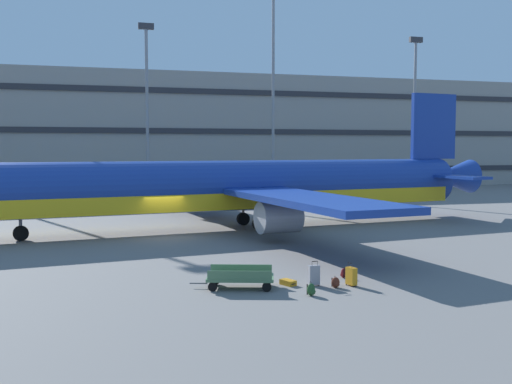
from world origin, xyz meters
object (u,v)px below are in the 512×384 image
at_px(backpack_laid_flat, 311,290).
at_px(airliner, 238,188).
at_px(suitcase_navy, 351,276).
at_px(baggage_cart, 240,277).
at_px(suitcase_silver, 288,282).
at_px(backpack_teal, 336,283).
at_px(suitcase_red, 314,275).
at_px(backpack_orange, 344,273).

bearing_deg(backpack_laid_flat, airliner, 84.70).
height_order(suitcase_navy, baggage_cart, suitcase_navy).
bearing_deg(airliner, suitcase_silver, -96.83).
distance_m(suitcase_silver, backpack_teal, 1.91).
height_order(suitcase_silver, baggage_cart, baggage_cart).
height_order(airliner, backpack_laid_flat, airliner).
relative_size(backpack_teal, baggage_cart, 0.14).
xyz_separation_m(suitcase_navy, baggage_cart, (-4.37, 0.80, 0.03)).
distance_m(airliner, suitcase_navy, 17.74).
bearing_deg(suitcase_navy, backpack_teal, -168.92).
bearing_deg(suitcase_red, airliner, 86.50).
bearing_deg(airliner, suitcase_navy, -88.74).
xyz_separation_m(airliner, suitcase_navy, (0.39, -17.57, -2.40)).
relative_size(suitcase_navy, suitcase_silver, 1.26).
xyz_separation_m(backpack_laid_flat, backpack_teal, (1.37, 0.92, -0.03)).
distance_m(suitcase_red, baggage_cart, 2.96).
xyz_separation_m(backpack_orange, baggage_cart, (-4.67, -0.60, 0.22)).
relative_size(airliner, suitcase_navy, 43.45).
bearing_deg(backpack_orange, suitcase_silver, -167.34).
xyz_separation_m(airliner, backpack_teal, (-0.35, -17.72, -2.59)).
bearing_deg(suitcase_red, backpack_orange, 30.21).
xyz_separation_m(suitcase_navy, backpack_orange, (0.29, 1.41, -0.19)).
bearing_deg(backpack_teal, suitcase_navy, 11.08).
height_order(airliner, baggage_cart, airliner).
distance_m(backpack_orange, backpack_teal, 1.86).
distance_m(suitcase_red, backpack_teal, 0.92).
distance_m(airliner, baggage_cart, 17.40).
bearing_deg(backpack_orange, backpack_laid_flat, -134.19).
distance_m(airliner, backpack_laid_flat, 18.90).
distance_m(suitcase_silver, backpack_orange, 2.76).
xyz_separation_m(backpack_teal, baggage_cart, (-3.63, 0.95, 0.22)).
xyz_separation_m(suitcase_red, suitcase_navy, (1.44, -0.40, -0.04)).
bearing_deg(backpack_orange, backpack_teal, -123.61).
height_order(backpack_teal, baggage_cart, baggage_cart).
relative_size(suitcase_silver, backpack_orange, 1.58).
relative_size(suitcase_red, baggage_cart, 0.30).
bearing_deg(suitcase_navy, suitcase_silver, 161.43).
bearing_deg(backpack_teal, suitcase_silver, 150.16).
bearing_deg(backpack_laid_flat, backpack_teal, 33.88).
xyz_separation_m(airliner, suitcase_red, (-1.05, -17.17, -2.35)).
bearing_deg(backpack_orange, airliner, 92.40).
bearing_deg(backpack_laid_flat, backpack_orange, 45.81).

